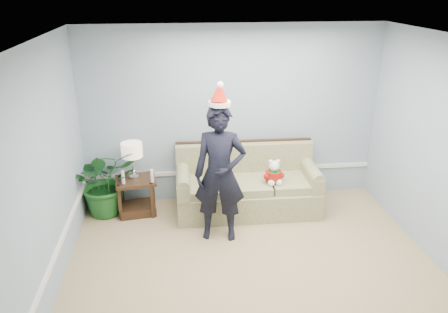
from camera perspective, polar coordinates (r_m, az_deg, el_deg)
room_shell at (r=4.31m, az=5.63°, el=-4.15°), size 4.54×5.04×2.74m
wainscot_trim at (r=5.69m, az=-9.04°, el=-7.69°), size 4.49×4.99×0.06m
sofa at (r=6.60m, az=3.00°, el=-4.07°), size 2.11×0.94×0.98m
side_table at (r=6.65m, az=-11.28°, el=-5.55°), size 0.63×0.55×0.55m
table_lamp at (r=6.40m, az=-11.95°, el=0.66°), size 0.30×0.30×0.54m
candle_pair at (r=6.35m, az=-11.22°, el=-2.63°), size 0.46×0.05×0.20m
houseplant at (r=6.63m, az=-15.24°, el=-3.17°), size 1.13×1.06×1.02m
man at (r=5.64m, az=-0.53°, el=-2.32°), size 0.74×0.55×1.84m
santa_hat at (r=5.31m, az=-0.59°, el=8.13°), size 0.35×0.37×0.32m
teddy_bear at (r=6.33m, az=6.52°, el=-2.36°), size 0.24×0.26×0.37m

